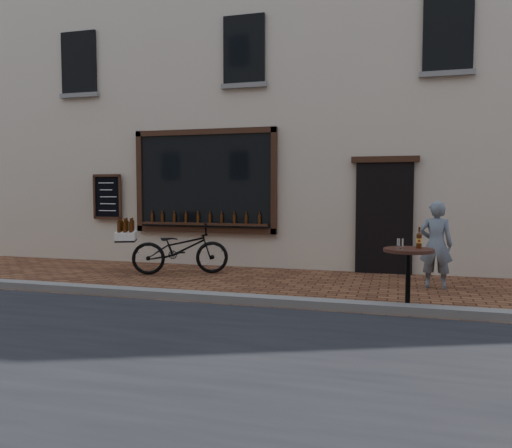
# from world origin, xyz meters

# --- Properties ---
(ground) EXTENTS (90.00, 90.00, 0.00)m
(ground) POSITION_xyz_m (0.00, 0.00, 0.00)
(ground) COLOR #512B1A
(ground) RESTS_ON ground
(kerb) EXTENTS (90.00, 0.25, 0.12)m
(kerb) POSITION_xyz_m (0.00, 0.20, 0.06)
(kerb) COLOR slate
(kerb) RESTS_ON ground
(shop_building) EXTENTS (28.00, 6.20, 10.00)m
(shop_building) POSITION_xyz_m (0.00, 6.50, 5.00)
(shop_building) COLOR beige
(shop_building) RESTS_ON ground
(cargo_bicycle) EXTENTS (2.23, 1.43, 1.06)m
(cargo_bicycle) POSITION_xyz_m (-2.00, 2.28, 0.51)
(cargo_bicycle) COLOR black
(cargo_bicycle) RESTS_ON ground
(bistro_table) EXTENTS (0.68, 0.68, 1.16)m
(bistro_table) POSITION_xyz_m (2.31, 0.35, 0.62)
(bistro_table) COLOR black
(bistro_table) RESTS_ON ground
(pedestrian) EXTENTS (0.57, 0.40, 1.48)m
(pedestrian) POSITION_xyz_m (2.79, 2.15, 0.74)
(pedestrian) COLOR slate
(pedestrian) RESTS_ON ground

